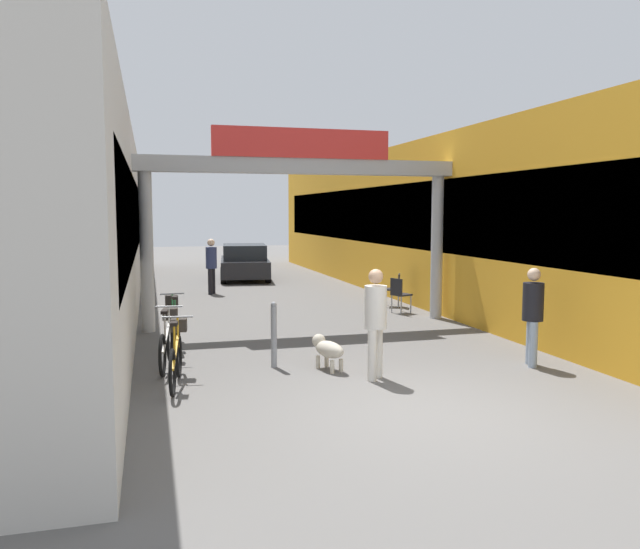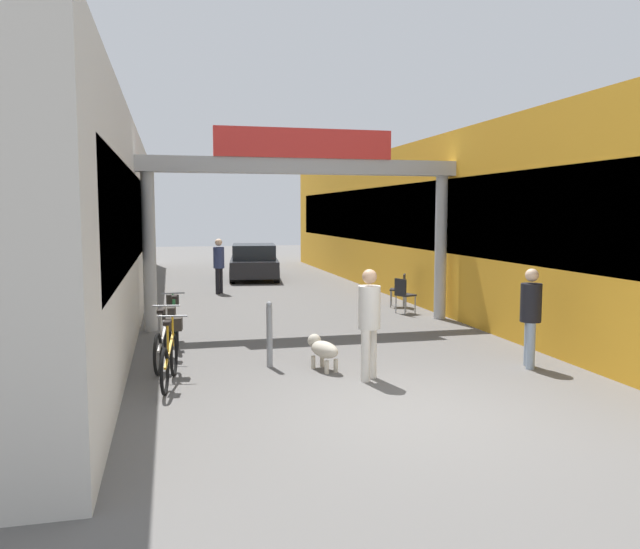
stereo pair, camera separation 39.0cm
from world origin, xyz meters
TOP-DOWN VIEW (x-y plane):
  - ground_plane at (0.00, 0.00)m, footprint 80.00×80.00m
  - storefront_left at (-5.09, 11.00)m, footprint 3.00×26.00m
  - storefront_right at (5.09, 11.00)m, footprint 3.00×26.00m
  - arcade_sign_gateway at (0.00, 6.41)m, footprint 7.40×0.47m
  - pedestrian_with_dog at (-0.01, 1.59)m, footprint 0.48×0.48m
  - pedestrian_companion at (2.79, 1.69)m, footprint 0.45×0.45m
  - pedestrian_carrying_crate at (-1.45, 12.30)m, footprint 0.45×0.45m
  - dog_on_leash at (-0.55, 2.34)m, footprint 0.50×0.78m
  - bicycle_orange_nearest at (-2.95, 2.10)m, footprint 0.46×1.68m
  - bicycle_silver_second at (-3.05, 3.22)m, footprint 0.46×1.68m
  - bicycle_green_third at (-2.87, 4.89)m, footprint 0.46×1.69m
  - bollard_post_metal at (-1.36, 2.73)m, footprint 0.10×0.10m
  - cafe_chair_black_nearer at (2.75, 7.30)m, footprint 0.52×0.52m
  - cafe_chair_black_farther at (3.09, 8.38)m, footprint 0.53×0.53m
  - parked_car_black at (0.19, 16.35)m, footprint 2.21×4.18m

SIDE VIEW (x-z plane):
  - ground_plane at x=0.00m, z-range 0.00..0.00m
  - dog_on_leash at x=-0.55m, z-range 0.07..0.62m
  - bicycle_orange_nearest at x=-2.95m, z-range -0.05..0.93m
  - bicycle_silver_second at x=-3.05m, z-range -0.05..0.93m
  - bicycle_green_third at x=-2.87m, z-range -0.05..0.93m
  - cafe_chair_black_nearer at x=2.75m, z-range 0.10..0.99m
  - cafe_chair_black_farther at x=3.09m, z-range 0.10..0.99m
  - bollard_post_metal at x=-1.36m, z-range 0.01..1.10m
  - parked_car_black at x=0.19m, z-range -0.02..1.31m
  - pedestrian_companion at x=2.79m, z-range 0.11..1.75m
  - pedestrian_with_dog at x=-0.01m, z-range 0.12..1.82m
  - pedestrian_carrying_crate at x=-1.45m, z-range 0.13..1.85m
  - storefront_left at x=-5.09m, z-range 0.00..4.46m
  - storefront_right at x=5.09m, z-range 0.00..4.46m
  - arcade_sign_gateway at x=0.00m, z-range 0.91..5.28m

